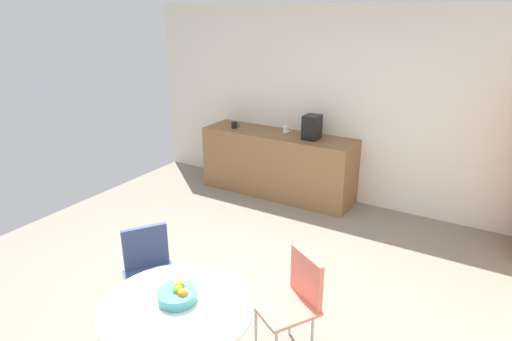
{
  "coord_description": "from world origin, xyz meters",
  "views": [
    {
      "loc": [
        1.98,
        -2.58,
        2.56
      ],
      "look_at": [
        -0.24,
        1.12,
        0.95
      ],
      "focal_mm": 31.0,
      "sensor_mm": 36.0,
      "label": 1
    }
  ],
  "objects_px": {
    "mug_white": "(286,129)",
    "coffee_maker": "(312,127)",
    "mug_green": "(234,125)",
    "fruit_bowl": "(178,295)",
    "round_table": "(178,325)",
    "chair_navy": "(149,264)",
    "chair_coral": "(296,294)"
  },
  "relations": [
    {
      "from": "mug_white",
      "to": "coffee_maker",
      "type": "height_order",
      "value": "coffee_maker"
    },
    {
      "from": "mug_white",
      "to": "mug_green",
      "type": "bearing_deg",
      "value": -167.16
    },
    {
      "from": "mug_white",
      "to": "mug_green",
      "type": "xyz_separation_m",
      "value": [
        -0.75,
        -0.17,
        0.0
      ]
    },
    {
      "from": "fruit_bowl",
      "to": "round_table",
      "type": "bearing_deg",
      "value": -60.67
    },
    {
      "from": "round_table",
      "to": "chair_navy",
      "type": "relative_size",
      "value": 1.21
    },
    {
      "from": "chair_navy",
      "to": "fruit_bowl",
      "type": "bearing_deg",
      "value": -32.45
    },
    {
      "from": "chair_navy",
      "to": "mug_green",
      "type": "relative_size",
      "value": 6.43
    },
    {
      "from": "chair_navy",
      "to": "coffee_maker",
      "type": "height_order",
      "value": "coffee_maker"
    },
    {
      "from": "round_table",
      "to": "chair_navy",
      "type": "height_order",
      "value": "chair_navy"
    },
    {
      "from": "mug_green",
      "to": "coffee_maker",
      "type": "relative_size",
      "value": 0.4
    },
    {
      "from": "mug_green",
      "to": "round_table",
      "type": "bearing_deg",
      "value": -62.01
    },
    {
      "from": "chair_navy",
      "to": "mug_white",
      "type": "distance_m",
      "value": 3.09
    },
    {
      "from": "round_table",
      "to": "mug_green",
      "type": "distance_m",
      "value": 3.86
    },
    {
      "from": "round_table",
      "to": "mug_white",
      "type": "height_order",
      "value": "mug_white"
    },
    {
      "from": "chair_navy",
      "to": "mug_white",
      "type": "bearing_deg",
      "value": 95.4
    },
    {
      "from": "round_table",
      "to": "mug_green",
      "type": "relative_size",
      "value": 7.78
    },
    {
      "from": "mug_white",
      "to": "chair_coral",
      "type": "bearing_deg",
      "value": -61.22
    },
    {
      "from": "round_table",
      "to": "coffee_maker",
      "type": "height_order",
      "value": "coffee_maker"
    },
    {
      "from": "round_table",
      "to": "coffee_maker",
      "type": "relative_size",
      "value": 3.14
    },
    {
      "from": "fruit_bowl",
      "to": "coffee_maker",
      "type": "xyz_separation_m",
      "value": [
        -0.59,
        3.41,
        0.28
      ]
    },
    {
      "from": "fruit_bowl",
      "to": "mug_white",
      "type": "xyz_separation_m",
      "value": [
        -1.02,
        3.51,
        0.16
      ]
    },
    {
      "from": "fruit_bowl",
      "to": "mug_green",
      "type": "relative_size",
      "value": 2.02
    },
    {
      "from": "mug_white",
      "to": "mug_green",
      "type": "distance_m",
      "value": 0.77
    },
    {
      "from": "round_table",
      "to": "fruit_bowl",
      "type": "height_order",
      "value": "fruit_bowl"
    },
    {
      "from": "round_table",
      "to": "mug_green",
      "type": "bearing_deg",
      "value": 117.99
    },
    {
      "from": "chair_coral",
      "to": "fruit_bowl",
      "type": "xyz_separation_m",
      "value": [
        -0.51,
        -0.74,
        0.26
      ]
    },
    {
      "from": "chair_coral",
      "to": "fruit_bowl",
      "type": "distance_m",
      "value": 0.93
    },
    {
      "from": "chair_coral",
      "to": "chair_navy",
      "type": "height_order",
      "value": "same"
    },
    {
      "from": "mug_green",
      "to": "coffee_maker",
      "type": "height_order",
      "value": "coffee_maker"
    },
    {
      "from": "fruit_bowl",
      "to": "mug_white",
      "type": "distance_m",
      "value": 3.66
    },
    {
      "from": "round_table",
      "to": "mug_white",
      "type": "bearing_deg",
      "value": 106.4
    },
    {
      "from": "chair_coral",
      "to": "fruit_bowl",
      "type": "bearing_deg",
      "value": -124.49
    }
  ]
}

